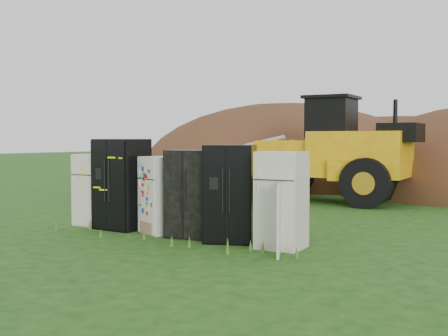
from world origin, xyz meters
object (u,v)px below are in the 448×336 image
at_px(fridge_leftmost, 94,190).
at_px(fridge_open_door, 282,200).
at_px(fridge_dark_mid, 192,194).
at_px(fridge_black_side, 122,184).
at_px(wheel_loader, 306,149).
at_px(fridge_black_right, 230,193).
at_px(fridge_sticker, 161,195).

height_order(fridge_leftmost, fridge_open_door, fridge_open_door).
xyz_separation_m(fridge_leftmost, fridge_dark_mid, (2.85, -0.00, 0.06)).
height_order(fridge_black_side, wheel_loader, wheel_loader).
bearing_deg(wheel_loader, fridge_black_right, -80.22).
xyz_separation_m(fridge_leftmost, wheel_loader, (1.77, 7.54, 0.85)).
relative_size(fridge_black_right, fridge_open_door, 1.06).
height_order(fridge_black_side, fridge_sticker, fridge_black_side).
relative_size(fridge_sticker, fridge_open_door, 0.92).
distance_m(fridge_sticker, fridge_dark_mid, 0.82).
bearing_deg(fridge_open_door, fridge_leftmost, 173.85).
bearing_deg(wheel_loader, fridge_sticker, -93.26).
bearing_deg(fridge_dark_mid, fridge_black_side, 170.07).
relative_size(fridge_dark_mid, fridge_open_door, 1.00).
bearing_deg(fridge_dark_mid, fridge_sticker, 169.23).
distance_m(fridge_black_right, wheel_loader, 7.84).
bearing_deg(wheel_loader, fridge_dark_mid, -87.07).
distance_m(fridge_dark_mid, fridge_black_right, 0.94).
distance_m(fridge_black_side, fridge_black_right, 2.87).
xyz_separation_m(fridge_leftmost, fridge_black_side, (0.92, -0.03, 0.18)).
height_order(fridge_dark_mid, fridge_open_door, fridge_dark_mid).
distance_m(fridge_sticker, fridge_black_right, 1.77).
relative_size(fridge_open_door, wheel_loader, 0.26).
relative_size(fridge_sticker, fridge_dark_mid, 0.92).
distance_m(fridge_open_door, wheel_loader, 8.22).
bearing_deg(fridge_leftmost, fridge_black_right, -4.40).
bearing_deg(fridge_open_door, fridge_sticker, 173.81).
distance_m(fridge_black_side, fridge_dark_mid, 1.93).
bearing_deg(fridge_black_right, fridge_black_side, 157.02).
distance_m(fridge_black_side, fridge_sticker, 1.12).
bearing_deg(wheel_loader, fridge_black_side, -101.60).
bearing_deg(fridge_leftmost, fridge_dark_mid, -4.39).
distance_m(fridge_leftmost, fridge_black_side, 0.94).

